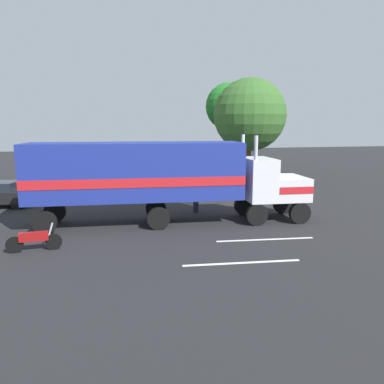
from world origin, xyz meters
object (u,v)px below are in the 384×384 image
motorcycle (34,240)px  tree_left (250,115)px  tree_center (229,107)px  person_bystander (196,197)px  semi_truck (159,175)px  parked_bus (113,161)px

motorcycle → tree_left: tree_left is taller
tree_center → person_bystander: bearing=-113.7°
person_bystander → tree_center: 21.94m
person_bystander → motorcycle: bearing=-147.3°
semi_truck → motorcycle: semi_truck is taller
tree_left → tree_center: size_ratio=0.96×
person_bystander → tree_center: size_ratio=0.17×
semi_truck → tree_left: size_ratio=1.55×
semi_truck → motorcycle: bearing=-150.6°
tree_left → motorcycle: bearing=-133.1°
parked_bus → tree_left: tree_left is taller
semi_truck → parked_bus: 13.45m
semi_truck → tree_left: bearing=53.1°
parked_bus → tree_center: bearing=31.6°
semi_truck → parked_bus: size_ratio=1.29×
tree_center → semi_truck: bearing=-117.1°
person_bystander → tree_center: tree_center is taller
motorcycle → parked_bus: bearing=78.1°
semi_truck → tree_center: bearing=62.9°
semi_truck → parked_bus: semi_truck is taller
semi_truck → parked_bus: bearing=98.7°
motorcycle → tree_center: tree_center is taller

